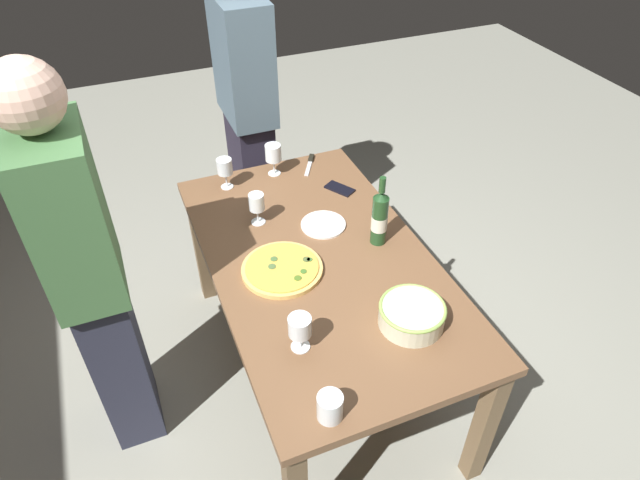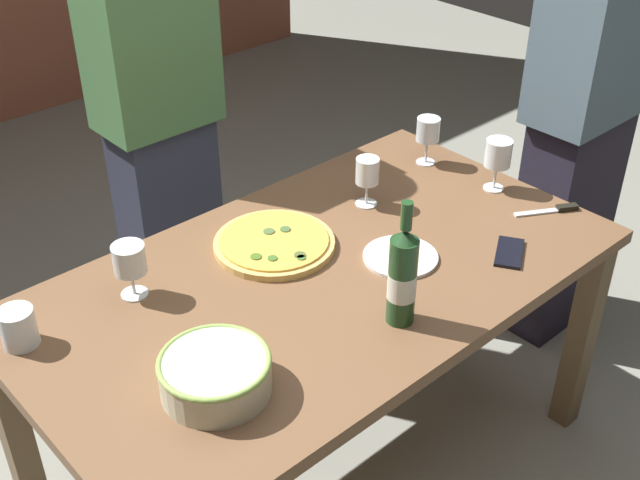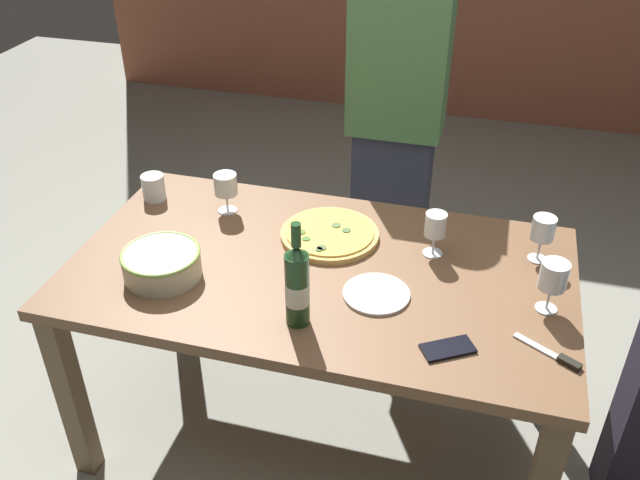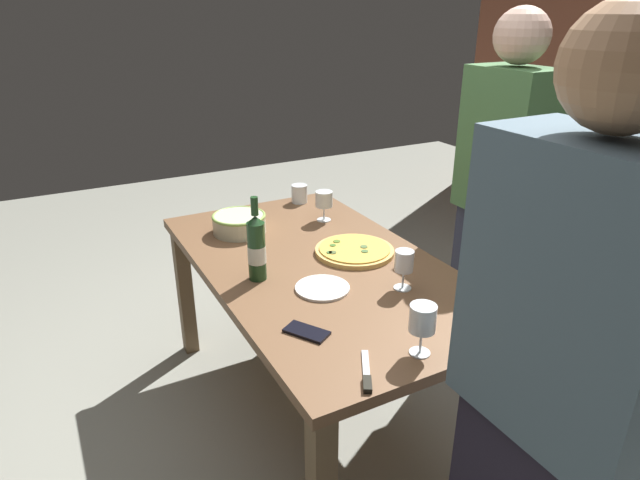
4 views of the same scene
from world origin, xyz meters
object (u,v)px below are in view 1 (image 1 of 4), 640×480
(wine_glass_by_bottle, at_px, (300,327))
(wine_bottle, at_px, (380,218))
(wine_glass_far_right, at_px, (225,168))
(person_host, at_px, (247,111))
(pizza, at_px, (282,269))
(cell_phone, at_px, (340,189))
(serving_bowl, at_px, (412,314))
(wine_glass_far_left, at_px, (273,154))
(person_guest_left, at_px, (91,278))
(wine_glass_near_pizza, at_px, (257,203))
(pizza_knife, at_px, (310,162))
(cup_amber, at_px, (330,407))
(side_plate, at_px, (323,225))
(dining_table, at_px, (320,274))

(wine_glass_by_bottle, bearing_deg, wine_bottle, -50.81)
(wine_glass_far_right, distance_m, person_host, 0.56)
(pizza, height_order, wine_glass_far_right, wine_glass_far_right)
(wine_glass_by_bottle, relative_size, cell_phone, 1.03)
(serving_bowl, distance_m, wine_bottle, 0.49)
(wine_glass_far_left, xyz_separation_m, person_host, (0.47, -0.00, 0.02))
(pizza, relative_size, person_guest_left, 0.19)
(serving_bowl, distance_m, cell_phone, 0.91)
(wine_glass_by_bottle, bearing_deg, wine_glass_far_left, -13.88)
(person_guest_left, bearing_deg, serving_bowl, -21.88)
(wine_bottle, bearing_deg, wine_glass_far_right, 37.25)
(pizza, xyz_separation_m, wine_bottle, (0.02, -0.45, 0.12))
(wine_glass_near_pizza, distance_m, wine_glass_far_right, 0.34)
(pizza, xyz_separation_m, person_host, (1.18, -0.21, 0.12))
(wine_glass_far_left, relative_size, pizza_knife, 0.91)
(wine_glass_near_pizza, xyz_separation_m, cup_amber, (-1.05, 0.09, -0.06))
(pizza_knife, distance_m, person_guest_left, 1.30)
(pizza, relative_size, cup_amber, 3.50)
(cup_amber, bearing_deg, side_plate, -21.20)
(serving_bowl, bearing_deg, person_host, 4.92)
(serving_bowl, bearing_deg, pizza_knife, -2.98)
(wine_glass_by_bottle, bearing_deg, side_plate, -29.02)
(person_host, bearing_deg, person_guest_left, -38.66)
(wine_bottle, bearing_deg, wine_glass_by_bottle, 129.19)
(wine_glass_far_right, height_order, cell_phone, wine_glass_far_right)
(pizza, relative_size, cell_phone, 2.33)
(side_plate, distance_m, person_guest_left, 1.00)
(cup_amber, bearing_deg, person_guest_left, 38.61)
(pizza_knife, bearing_deg, wine_glass_by_bottle, 157.07)
(serving_bowl, xyz_separation_m, person_host, (1.63, 0.14, 0.09))
(side_plate, bearing_deg, wine_glass_far_right, 34.77)
(wine_glass_far_right, xyz_separation_m, side_plate, (-0.47, -0.32, -0.11))
(cell_phone, bearing_deg, side_plate, 20.35)
(person_host, relative_size, person_guest_left, 1.01)
(wine_glass_far_right, bearing_deg, wine_glass_far_left, -83.87)
(serving_bowl, height_order, wine_glass_far_right, wine_glass_far_right)
(cell_phone, xyz_separation_m, pizza_knife, (0.28, 0.05, 0.00))
(wine_glass_near_pizza, bearing_deg, cell_phone, -77.42)
(pizza, bearing_deg, serving_bowl, -142.21)
(wine_bottle, distance_m, wine_glass_by_bottle, 0.67)
(dining_table, xyz_separation_m, wine_bottle, (0.01, -0.28, 0.22))
(dining_table, distance_m, wine_bottle, 0.36)
(pizza, bearing_deg, side_plate, -51.43)
(wine_bottle, height_order, cup_amber, wine_bottle)
(dining_table, distance_m, cup_amber, 0.77)
(pizza, bearing_deg, wine_bottle, -86.98)
(wine_glass_near_pizza, relative_size, person_guest_left, 0.09)
(serving_bowl, relative_size, cup_amber, 2.58)
(serving_bowl, xyz_separation_m, cell_phone, (0.90, -0.11, -0.04))
(wine_glass_by_bottle, height_order, side_plate, wine_glass_by_bottle)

